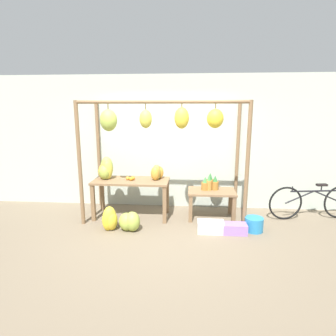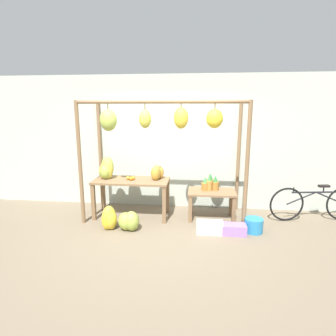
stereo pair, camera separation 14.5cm
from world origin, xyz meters
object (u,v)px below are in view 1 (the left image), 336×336
Objects in this scene: banana_pile_ground_left at (110,220)px; banana_pile_ground_right at (130,222)px; fruit_crate_purple at (235,229)px; banana_pile_on_table at (106,170)px; fruit_crate_white at (211,227)px; orange_pile at (131,178)px; papaya_pile at (157,173)px; pineapple_cluster at (210,183)px; blue_bucket at (254,224)px; parked_bicycle at (313,202)px.

banana_pile_ground_left reaches higher than banana_pile_ground_right.
banana_pile_ground_right is 1.18× the size of fruit_crate_purple.
banana_pile_on_table is 2.66m from fruit_crate_purple.
banana_pile_on_table is 2.29m from fruit_crate_white.
fruit_crate_white is (1.78, 0.04, -0.08)m from banana_pile_ground_left.
banana_pile_ground_right is at bearing -81.60° from orange_pile.
fruit_crate_purple is (2.43, -0.68, -0.84)m from banana_pile_on_table.
banana_pile_ground_left is 0.36m from banana_pile_ground_right.
banana_pile_ground_left is 2.19m from fruit_crate_purple.
banana_pile_ground_right is at bearing -118.46° from papaya_pile.
banana_pile_ground_left is at bearing -157.10° from pineapple_cluster.
banana_pile_ground_left is at bearing -70.41° from banana_pile_on_table.
fruit_crate_white is at bearing -171.38° from blue_bucket.
banana_pile_ground_right is at bearing -1.99° from banana_pile_ground_left.
papaya_pile is (-1.78, 0.57, 0.76)m from blue_bucket.
parked_bicycle is 1.80m from fruit_crate_purple.
fruit_crate_white is (1.51, -0.59, -0.69)m from orange_pile.
papaya_pile reaches higher than parked_bicycle.
banana_pile_ground_right is 1.47× the size of papaya_pile.
banana_pile_on_table reaches higher than blue_bucket.
banana_pile_on_table is at bearing 164.38° from fruit_crate_purple.
parked_bicycle is 3.08m from papaya_pile.
banana_pile_ground_right reaches higher than fruit_crate_white.
orange_pile is 3.55m from parked_bicycle.
pineapple_cluster is (2.04, 0.05, -0.25)m from banana_pile_on_table.
fruit_crate_purple is (0.40, -0.74, -0.60)m from pineapple_cluster.
banana_pile_on_table is 0.91× the size of banana_pile_ground_right.
banana_pile_ground_right is 1.51× the size of blue_bucket.
banana_pile_ground_right is at bearing -175.63° from blue_bucket.
pineapple_cluster is 1.11m from blue_bucket.
papaya_pile is at bearing 162.40° from blue_bucket.
banana_pile_on_table is at bearing 161.90° from fruit_crate_white.
pineapple_cluster is at bearing 2.02° from papaya_pile.
banana_pile_ground_left reaches higher than blue_bucket.
banana_pile_ground_right is at bearing -177.93° from fruit_crate_white.
fruit_crate_purple is at bearing 0.53° from banana_pile_ground_left.
fruit_crate_white is at bearing -21.44° from orange_pile.
fruit_crate_white is at bearing 1.25° from banana_pile_ground_left.
pineapple_cluster is 1.05× the size of blue_bucket.
pineapple_cluster is 1.03m from fruit_crate_purple.
fruit_crate_white is at bearing -91.03° from pineapple_cluster.
blue_bucket is at bearing -152.11° from parked_bicycle.
banana_pile_ground_left is (-0.26, -0.63, -0.61)m from orange_pile.
pineapple_cluster is 2.01m from banana_pile_ground_left.
banana_pile_on_table is 1.06m from banana_pile_ground_left.
orange_pile is at bearing -7.57° from banana_pile_on_table.
banana_pile_ground_left reaches higher than fruit_crate_purple.
banana_pile_on_table is 0.25× the size of parked_bicycle.
papaya_pile is at bearing 146.32° from fruit_crate_white.
papaya_pile is (0.75, 0.72, 0.71)m from banana_pile_ground_left.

